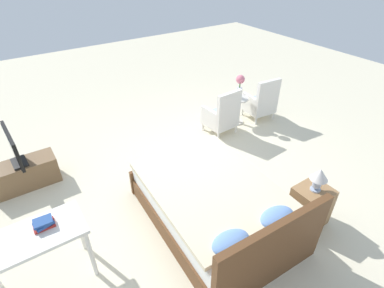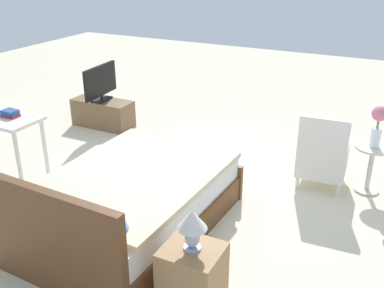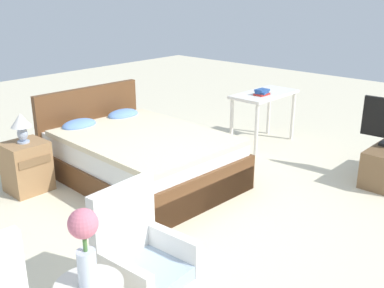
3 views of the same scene
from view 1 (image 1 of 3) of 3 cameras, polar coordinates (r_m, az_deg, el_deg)
ground_plane at (r=4.94m, az=-1.48°, el=-5.78°), size 16.00×16.00×0.00m
bed at (r=4.01m, az=4.53°, el=-11.78°), size 1.58×2.24×0.96m
armchair_by_window_left at (r=6.49m, az=13.00°, el=7.72°), size 0.59×0.59×0.92m
armchair_by_window_right at (r=5.84m, az=5.75°, el=5.38°), size 0.57×0.57×0.92m
side_table at (r=6.25m, az=8.70°, el=6.96°), size 0.40×0.40×0.56m
flower_vase at (r=6.04m, az=9.12°, el=11.19°), size 0.17×0.17×0.48m
nightstand at (r=4.32m, az=21.57°, el=-10.87°), size 0.44×0.41×0.57m
table_lamp at (r=4.00m, az=23.06°, el=-5.78°), size 0.22×0.22×0.33m
tv_stand at (r=5.28m, az=-29.31°, el=-5.03°), size 0.96×0.40×0.43m
tv_flatscreen at (r=5.02m, az=-30.90°, el=-0.60°), size 0.22×0.81×0.55m
vanity_desk at (r=3.57m, az=-28.01°, el=-16.42°), size 1.04×0.52×0.76m
book_stack at (r=3.49m, az=-26.44°, el=-13.38°), size 0.21×0.18×0.08m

